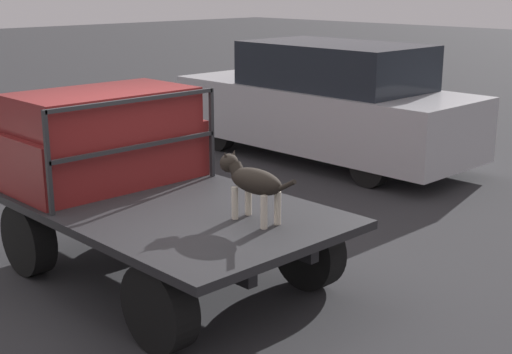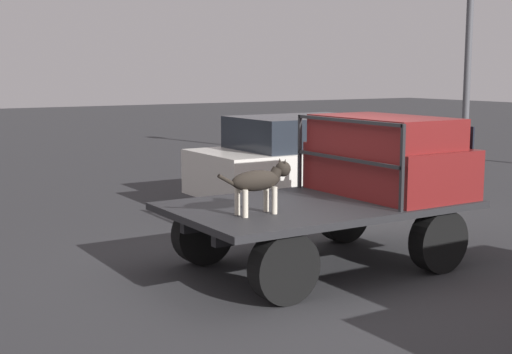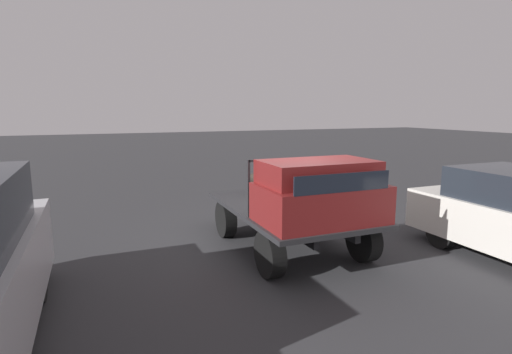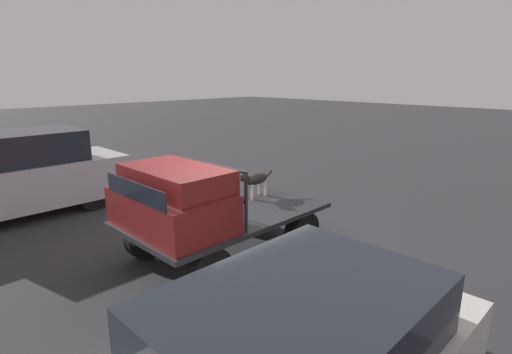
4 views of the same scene
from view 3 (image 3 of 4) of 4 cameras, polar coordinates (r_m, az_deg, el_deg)
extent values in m
plane|color=#2D2D30|center=(7.74, 4.65, -9.99)|extent=(80.00, 80.00, 0.00)
cylinder|color=black|center=(7.19, 15.11, -8.69)|extent=(0.75, 0.24, 0.75)
cylinder|color=black|center=(6.32, 1.98, -10.95)|extent=(0.75, 0.24, 0.75)
cylinder|color=black|center=(8.95, 6.56, -4.80)|extent=(0.75, 0.24, 0.75)
cylinder|color=black|center=(8.26, -4.33, -5.98)|extent=(0.75, 0.24, 0.75)
cube|color=black|center=(7.72, 7.14, -5.15)|extent=(3.25, 0.10, 0.18)
cube|color=black|center=(7.39, 2.17, -5.74)|extent=(3.25, 0.10, 0.18)
cube|color=#232326|center=(7.51, 4.72, -4.48)|extent=(3.53, 2.09, 0.08)
cube|color=maroon|center=(6.51, 9.17, -3.68)|extent=(1.24, 1.97, 0.61)
cube|color=maroon|center=(6.49, 8.86, 0.71)|extent=(1.05, 1.82, 0.37)
cube|color=black|center=(5.92, 12.37, -0.80)|extent=(0.02, 1.62, 0.28)
cube|color=#232326|center=(7.56, 12.73, -0.54)|extent=(0.04, 0.04, 0.97)
cube|color=#232326|center=(6.65, -1.05, -1.67)|extent=(0.04, 0.04, 0.97)
cube|color=#232326|center=(6.98, 6.35, 2.68)|extent=(0.04, 1.93, 0.04)
cube|color=#232326|center=(7.05, 6.28, -1.07)|extent=(0.04, 1.93, 0.04)
cylinder|color=beige|center=(8.15, 1.04, -1.97)|extent=(0.06, 0.06, 0.30)
cylinder|color=beige|center=(8.09, -0.05, -2.07)|extent=(0.06, 0.06, 0.30)
cylinder|color=beige|center=(8.49, 0.05, -1.51)|extent=(0.06, 0.06, 0.30)
cylinder|color=beige|center=(8.42, -1.01, -1.59)|extent=(0.06, 0.06, 0.30)
ellipsoid|color=black|center=(8.24, 0.00, -0.27)|extent=(0.60, 0.22, 0.22)
sphere|color=beige|center=(8.10, 0.44, -0.73)|extent=(0.10, 0.10, 0.10)
cylinder|color=black|center=(8.00, 0.69, -0.12)|extent=(0.16, 0.12, 0.15)
sphere|color=black|center=(7.91, 0.97, 0.06)|extent=(0.17, 0.17, 0.17)
cone|color=beige|center=(7.84, 1.18, -0.12)|extent=(0.09, 0.09, 0.09)
cone|color=black|center=(7.92, 1.26, 0.61)|extent=(0.06, 0.08, 0.10)
cone|color=black|center=(7.89, 0.63, 0.57)|extent=(0.06, 0.08, 0.10)
cylinder|color=black|center=(8.56, -0.88, 0.24)|extent=(0.25, 0.04, 0.17)
cylinder|color=black|center=(9.54, 31.29, -5.71)|extent=(0.60, 0.20, 0.60)
cylinder|color=black|center=(8.38, 24.99, -7.18)|extent=(0.60, 0.20, 0.60)
cylinder|color=black|center=(6.32, -28.88, -12.90)|extent=(0.60, 0.20, 0.60)
camera|label=1|loc=(13.89, 9.36, 10.57)|focal=50.00mm
camera|label=2|loc=(11.99, -38.83, 6.33)|focal=50.00mm
camera|label=4|loc=(8.74, 54.67, 9.36)|focal=28.00mm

